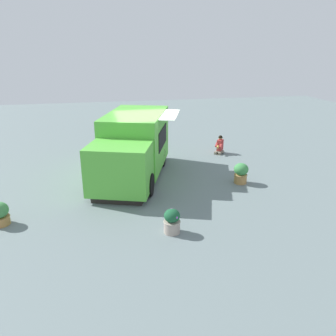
# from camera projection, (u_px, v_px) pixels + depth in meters

# --- Properties ---
(ground_plane) EXTENTS (40.00, 40.00, 0.00)m
(ground_plane) POSITION_uv_depth(u_px,v_px,m) (150.00, 174.00, 13.68)
(ground_plane) COLOR slate
(food_truck) EXTENTS (4.04, 5.69, 2.40)m
(food_truck) POSITION_uv_depth(u_px,v_px,m) (133.00, 148.00, 13.13)
(food_truck) COLOR #57BB3D
(food_truck) RESTS_ON ground_plane
(person_customer) EXTENTS (0.70, 0.77, 0.88)m
(person_customer) POSITION_uv_depth(u_px,v_px,m) (220.00, 147.00, 16.29)
(person_customer) COLOR #70695C
(person_customer) RESTS_ON ground_plane
(planter_flowering_far) EXTENTS (0.54, 0.54, 0.78)m
(planter_flowering_far) POSITION_uv_depth(u_px,v_px,m) (241.00, 173.00, 12.65)
(planter_flowering_far) COLOR #AC8047
(planter_flowering_far) RESTS_ON ground_plane
(planter_flowering_side) EXTENTS (0.48, 0.48, 0.70)m
(planter_flowering_side) POSITION_uv_depth(u_px,v_px,m) (172.00, 221.00, 9.24)
(planter_flowering_side) COLOR #A59589
(planter_flowering_side) RESTS_ON ground_plane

